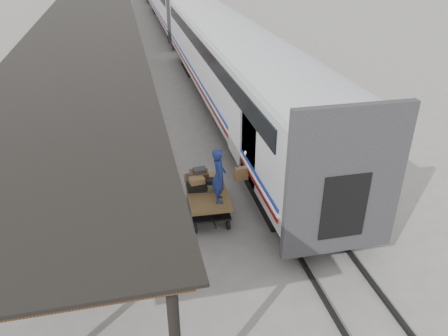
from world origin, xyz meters
name	(u,v)px	position (x,y,z in m)	size (l,w,h in m)	color
ground	(193,206)	(0.00, 0.00, 0.00)	(160.00, 160.00, 0.00)	slate
rails	(171,24)	(3.20, 34.00, 0.06)	(1.54, 150.00, 0.12)	black
baggage_cart	(207,196)	(0.40, -0.53, 0.65)	(1.36, 2.45, 0.86)	brown
suitcase_stack	(202,180)	(0.30, -0.18, 1.05)	(1.27, 1.02, 0.56)	#333235
luggage_tug	(122,53)	(-1.87, 19.66, 0.65)	(1.14, 1.69, 1.41)	maroon
porter	(219,175)	(0.65, -1.18, 1.72)	(0.62, 0.41, 1.71)	navy
pedestrian	(117,84)	(-2.28, 11.15, 0.97)	(1.14, 0.48, 1.95)	black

